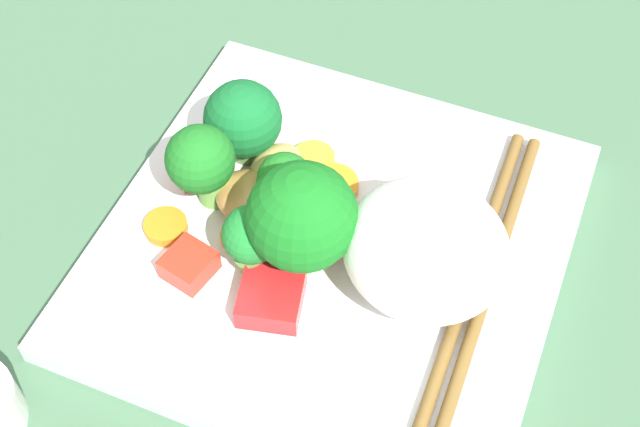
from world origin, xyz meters
TOP-DOWN VIEW (x-y plane):
  - ground_plane at (0.00, 0.00)cm, footprint 110.00×110.00cm
  - square_plate at (0.00, 0.00)cm, footprint 24.34×24.34cm
  - rice_mound at (0.66, 5.10)cm, footprint 8.56×8.98cm
  - broccoli_floret_0 at (-0.67, -3.05)cm, footprint 2.95×2.95cm
  - broccoli_floret_1 at (0.72, -7.06)cm, footprint 3.61×3.61cm
  - broccoli_floret_2 at (3.18, -3.02)cm, footprint 3.00×3.00cm
  - broccoli_floret_3 at (2.20, -0.72)cm, footprint 5.44×5.44cm
  - broccoli_floret_4 at (-3.11, -6.72)cm, footprint 4.25×4.25cm
  - carrot_slice_0 at (1.98, -4.39)cm, footprint 3.05×3.05cm
  - carrot_slice_1 at (-3.01, -1.33)cm, footprint 3.81×3.81cm
  - carrot_slice_2 at (3.11, -8.28)cm, footprint 2.97×2.97cm
  - carrot_slice_3 at (-4.32, -3.15)cm, footprint 3.17×3.17cm
  - pepper_chunk_0 at (4.90, -5.82)cm, footprint 2.73×2.64cm
  - pepper_chunk_1 at (-0.70, -8.63)cm, footprint 2.61×2.55cm
  - pepper_chunk_2 at (4.95, -1.17)cm, footprint 3.88×3.80cm
  - pepper_chunk_3 at (-0.25, -0.92)cm, footprint 3.52×3.86cm
  - chicken_piece_0 at (-0.04, -4.86)cm, footprint 3.87×4.03cm
  - chicken_piece_2 at (-2.26, -4.37)cm, footprint 3.82×3.35cm
  - chopstick_pair at (0.59, 7.90)cm, footprint 22.43×2.88cm

SIDE VIEW (x-z plane):
  - ground_plane at x=0.00cm, z-range -2.00..0.00cm
  - square_plate at x=0.00cm, z-range 0.00..1.36cm
  - carrot_slice_0 at x=1.98cm, z-range 1.36..1.78cm
  - carrot_slice_3 at x=-4.32cm, z-range 1.36..1.95cm
  - carrot_slice_2 at x=3.11cm, z-range 1.36..1.96cm
  - chopstick_pair at x=0.59cm, z-range 1.36..2.03cm
  - carrot_slice_1 at x=-3.01cm, z-range 1.36..2.06cm
  - pepper_chunk_0 at x=4.90cm, z-range 1.36..2.66cm
  - pepper_chunk_2 at x=4.95cm, z-range 1.36..2.71cm
  - pepper_chunk_3 at x=-0.25cm, z-range 1.36..3.17cm
  - chicken_piece_0 at x=-0.04cm, z-range 1.36..3.45cm
  - pepper_chunk_1 at x=-0.70cm, z-range 1.36..3.74cm
  - chicken_piece_2 at x=-2.26cm, z-range 1.36..3.75cm
  - broccoli_floret_2 at x=3.18cm, z-range 1.64..5.93cm
  - broccoli_floret_0 at x=-0.67cm, z-range 1.80..5.88cm
  - rice_mound at x=0.66cm, z-range 1.36..7.30cm
  - broccoli_floret_4 at x=-3.11cm, z-range 1.66..7.12cm
  - broccoli_floret_1 at x=0.72cm, z-range 1.93..7.60cm
  - broccoli_floret_3 at x=2.20cm, z-range 2.00..9.02cm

